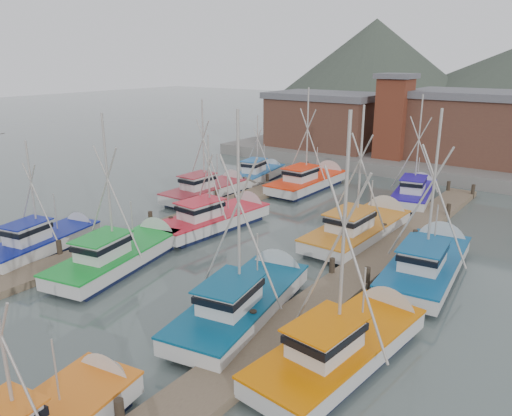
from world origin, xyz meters
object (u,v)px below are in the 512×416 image
Objects in this scene: lookout_tower at (394,116)px; boat_12 at (310,181)px; boat_4 at (123,254)px; boat_8 at (218,218)px.

lookout_tower is 13.25m from boat_12.
boat_12 reaches higher than boat_4.
boat_4 is 0.98× the size of boat_12.
lookout_tower reaches higher than boat_12.
lookout_tower is 33.75m from boat_4.
boat_8 is (0.05, 8.21, -0.01)m from boat_4.
boat_12 is at bearing 78.70° from boat_4.
lookout_tower is 0.86× the size of boat_12.
boat_8 is (-2.39, -25.10, -4.88)m from lookout_tower.
boat_4 is 1.00× the size of boat_8.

